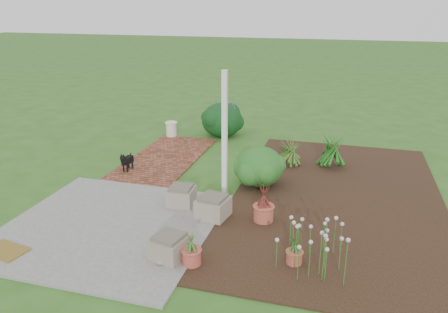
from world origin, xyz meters
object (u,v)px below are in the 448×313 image
(stone_trough_near, at_px, (169,247))
(cream_ceramic_urn, at_px, (171,129))
(evergreen_shrub, at_px, (260,165))
(black_dog, at_px, (127,160))

(stone_trough_near, bearing_deg, cream_ceramic_urn, 112.13)
(stone_trough_near, bearing_deg, evergreen_shrub, 76.70)
(evergreen_shrub, bearing_deg, cream_ceramic_urn, 138.84)
(stone_trough_near, xyz_separation_m, evergreen_shrub, (0.74, 3.14, 0.25))
(black_dog, bearing_deg, evergreen_shrub, 2.73)
(black_dog, xyz_separation_m, evergreen_shrub, (3.07, 0.07, 0.16))
(stone_trough_near, distance_m, black_dog, 3.85)
(evergreen_shrub, bearing_deg, stone_trough_near, -103.30)
(black_dog, relative_size, evergreen_shrub, 0.49)
(black_dog, bearing_deg, cream_ceramic_urn, 92.70)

